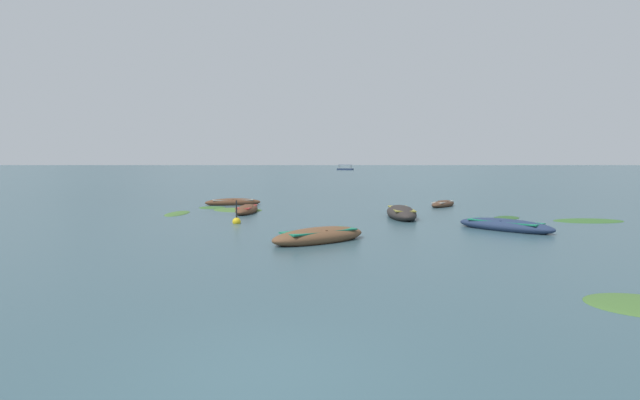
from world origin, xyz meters
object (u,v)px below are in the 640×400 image
object	(u,v)px
rowboat_0	(233,202)
rowboat_2	(319,236)
rowboat_1	(247,210)
rowboat_3	(401,213)
mooring_buoy	(237,221)
rowboat_5	(443,204)
rowboat_6	(505,226)
ferry_0	(345,169)

from	to	relation	value
rowboat_0	rowboat_2	distance (m)	16.43
rowboat_1	rowboat_3	size ratio (longest dim) A/B	0.83
mooring_buoy	rowboat_3	bearing A→B (deg)	26.52
rowboat_2	mooring_buoy	xyz separation A→B (m)	(-4.63, 4.56, -0.09)
rowboat_3	rowboat_5	xyz separation A→B (m)	(2.65, 7.00, -0.08)
rowboat_3	rowboat_5	size ratio (longest dim) A/B	1.43
rowboat_5	rowboat_1	bearing A→B (deg)	-151.99
rowboat_2	rowboat_5	world-z (taller)	rowboat_2
rowboat_6	rowboat_1	bearing A→B (deg)	158.30
rowboat_3	rowboat_2	bearing A→B (deg)	-108.95
rowboat_0	rowboat_3	bearing A→B (deg)	-28.03
rowboat_2	rowboat_1	bearing A→B (deg)	121.40
rowboat_0	mooring_buoy	xyz separation A→B (m)	(3.62, -9.64, -0.07)
rowboat_3	rowboat_5	world-z (taller)	rowboat_3
mooring_buoy	rowboat_5	bearing A→B (deg)	46.66
rowboat_1	rowboat_2	world-z (taller)	rowboat_2
rowboat_6	rowboat_0	bearing A→B (deg)	147.02
rowboat_6	rowboat_2	bearing A→B (deg)	-149.04
ferry_0	rowboat_0	bearing A→B (deg)	-85.83
rowboat_1	rowboat_3	world-z (taller)	rowboat_3
rowboat_3	mooring_buoy	size ratio (longest dim) A/B	3.81
rowboat_0	rowboat_6	bearing A→B (deg)	-32.98
rowboat_6	mooring_buoy	distance (m)	11.72
rowboat_3	mooring_buoy	distance (m)	8.36
mooring_buoy	rowboat_6	bearing A→B (deg)	-1.52
mooring_buoy	rowboat_0	bearing A→B (deg)	110.58
rowboat_1	rowboat_3	bearing A→B (deg)	-6.97
rowboat_2	ferry_0	bearing A→B (deg)	96.29
rowboat_0	ferry_0	distance (m)	179.67
rowboat_5	rowboat_6	size ratio (longest dim) A/B	0.79
rowboat_6	rowboat_5	bearing A→B (deg)	98.19
rowboat_0	rowboat_1	world-z (taller)	rowboat_1
rowboat_3	ferry_0	distance (m)	186.68
rowboat_3	mooring_buoy	xyz separation A→B (m)	(-7.48, -3.73, -0.13)
rowboat_2	ferry_0	distance (m)	194.57
ferry_0	mooring_buoy	size ratio (longest dim) A/B	6.17
rowboat_0	rowboat_1	xyz separation A→B (m)	(2.55, -4.87, 0.00)
rowboat_1	ferry_0	world-z (taller)	ferry_0
rowboat_1	ferry_0	distance (m)	184.72
rowboat_0	rowboat_5	xyz separation A→B (m)	(13.75, 1.09, -0.02)
mooring_buoy	rowboat_2	bearing A→B (deg)	-44.57
rowboat_1	rowboat_5	size ratio (longest dim) A/B	1.19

